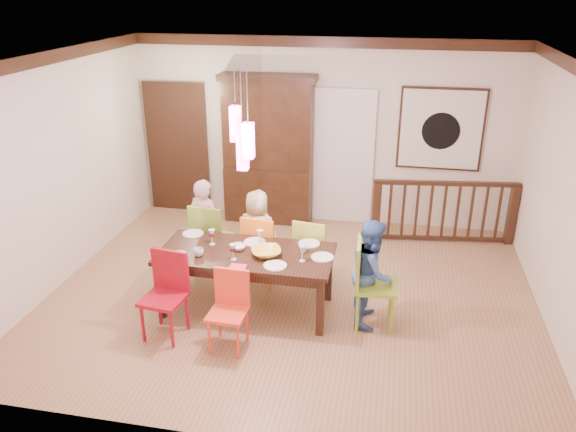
% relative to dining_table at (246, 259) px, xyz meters
% --- Properties ---
extents(floor, '(6.00, 6.00, 0.00)m').
position_rel_dining_table_xyz_m(floor, '(0.46, 0.43, -0.66)').
color(floor, olive).
rests_on(floor, ground).
extents(ceiling, '(6.00, 6.00, 0.00)m').
position_rel_dining_table_xyz_m(ceiling, '(0.46, 0.43, 2.24)').
color(ceiling, white).
rests_on(ceiling, wall_back).
extents(wall_back, '(6.00, 0.00, 6.00)m').
position_rel_dining_table_xyz_m(wall_back, '(0.46, 2.93, 0.79)').
color(wall_back, beige).
rests_on(wall_back, floor).
extents(wall_left, '(0.00, 5.00, 5.00)m').
position_rel_dining_table_xyz_m(wall_left, '(-2.54, 0.43, 0.79)').
color(wall_left, beige).
rests_on(wall_left, floor).
extents(wall_right, '(0.00, 5.00, 5.00)m').
position_rel_dining_table_xyz_m(wall_right, '(3.46, 0.43, 0.79)').
color(wall_right, beige).
rests_on(wall_right, floor).
extents(crown_molding, '(6.00, 5.00, 0.16)m').
position_rel_dining_table_xyz_m(crown_molding, '(0.46, 0.43, 2.16)').
color(crown_molding, black).
rests_on(crown_molding, wall_back).
extents(panel_door, '(1.04, 0.07, 2.24)m').
position_rel_dining_table_xyz_m(panel_door, '(-1.94, 2.88, 0.39)').
color(panel_door, black).
rests_on(panel_door, wall_back).
extents(white_doorway, '(0.97, 0.05, 2.22)m').
position_rel_dining_table_xyz_m(white_doorway, '(0.81, 2.89, 0.39)').
color(white_doorway, silver).
rests_on(white_doorway, wall_back).
extents(painting, '(1.25, 0.06, 1.25)m').
position_rel_dining_table_xyz_m(painting, '(2.26, 2.89, 0.94)').
color(painting, black).
rests_on(painting, wall_back).
extents(pendant_cluster, '(0.27, 0.21, 1.14)m').
position_rel_dining_table_xyz_m(pendant_cluster, '(0.00, -0.00, 1.44)').
color(pendant_cluster, '#EA46AB').
rests_on(pendant_cluster, ceiling).
extents(dining_table, '(2.02, 0.92, 0.75)m').
position_rel_dining_table_xyz_m(dining_table, '(0.00, 0.00, 0.00)').
color(dining_table, black).
rests_on(dining_table, floor).
extents(chair_far_left, '(0.51, 0.51, 1.00)m').
position_rel_dining_table_xyz_m(chair_far_left, '(-0.69, 0.82, -0.09)').
color(chair_far_left, '#86BA3B').
rests_on(chair_far_left, floor).
extents(chair_far_mid, '(0.49, 0.49, 0.96)m').
position_rel_dining_table_xyz_m(chair_far_mid, '(0.04, 0.67, -0.11)').
color(chair_far_mid, orange).
rests_on(chair_far_mid, floor).
extents(chair_far_right, '(0.48, 0.48, 0.93)m').
position_rel_dining_table_xyz_m(chair_far_right, '(0.68, 0.74, -0.13)').
color(chair_far_right, '#B1CB3B').
rests_on(chair_far_right, floor).
extents(chair_near_left, '(0.49, 0.49, 0.97)m').
position_rel_dining_table_xyz_m(chair_near_left, '(-0.74, -0.73, -0.11)').
color(chair_near_left, maroon).
rests_on(chair_near_left, floor).
extents(chair_near_mid, '(0.41, 0.41, 0.87)m').
position_rel_dining_table_xyz_m(chair_near_mid, '(0.01, -0.81, -0.17)').
color(chair_near_mid, red).
rests_on(chair_near_mid, floor).
extents(chair_end_right, '(0.49, 0.49, 1.03)m').
position_rel_dining_table_xyz_m(chair_end_right, '(1.52, -0.05, -0.07)').
color(chair_end_right, '#8CB32E').
rests_on(chair_end_right, floor).
extents(china_hutch, '(1.49, 0.46, 2.36)m').
position_rel_dining_table_xyz_m(china_hutch, '(-0.35, 2.72, 0.52)').
color(china_hutch, black).
rests_on(china_hutch, floor).
extents(balustrade, '(2.13, 0.34, 0.96)m').
position_rel_dining_table_xyz_m(balustrade, '(2.40, 2.38, -0.16)').
color(balustrade, black).
rests_on(balustrade, floor).
extents(person_far_left, '(0.56, 0.45, 1.32)m').
position_rel_dining_table_xyz_m(person_far_left, '(-0.77, 0.79, -0.00)').
color(person_far_left, '#F1B8C5').
rests_on(person_far_left, floor).
extents(person_far_mid, '(0.61, 0.44, 1.17)m').
position_rel_dining_table_xyz_m(person_far_mid, '(-0.09, 0.90, -0.08)').
color(person_far_mid, beige).
rests_on(person_far_mid, floor).
extents(person_end_right, '(0.48, 0.61, 1.25)m').
position_rel_dining_table_xyz_m(person_end_right, '(1.46, 0.04, -0.04)').
color(person_end_right, '#4067B3').
rests_on(person_end_right, floor).
extents(serving_bowl, '(0.44, 0.44, 0.08)m').
position_rel_dining_table_xyz_m(serving_bowl, '(0.25, -0.04, 0.13)').
color(serving_bowl, gold).
rests_on(serving_bowl, dining_table).
extents(small_bowl, '(0.22, 0.22, 0.06)m').
position_rel_dining_table_xyz_m(small_bowl, '(-0.10, 0.05, 0.12)').
color(small_bowl, white).
rests_on(small_bowl, dining_table).
extents(cup_left, '(0.15, 0.15, 0.09)m').
position_rel_dining_table_xyz_m(cup_left, '(-0.51, -0.19, 0.13)').
color(cup_left, silver).
rests_on(cup_left, dining_table).
extents(cup_right, '(0.12, 0.12, 0.09)m').
position_rel_dining_table_xyz_m(cup_right, '(0.65, 0.13, 0.13)').
color(cup_right, silver).
rests_on(cup_right, dining_table).
extents(plate_far_left, '(0.26, 0.26, 0.01)m').
position_rel_dining_table_xyz_m(plate_far_left, '(-0.78, 0.35, 0.09)').
color(plate_far_left, white).
rests_on(plate_far_left, dining_table).
extents(plate_far_mid, '(0.26, 0.26, 0.01)m').
position_rel_dining_table_xyz_m(plate_far_mid, '(0.03, 0.27, 0.09)').
color(plate_far_mid, white).
rests_on(plate_far_mid, dining_table).
extents(plate_far_right, '(0.26, 0.26, 0.01)m').
position_rel_dining_table_xyz_m(plate_far_right, '(0.69, 0.35, 0.09)').
color(plate_far_right, white).
rests_on(plate_far_right, dining_table).
extents(plate_near_left, '(0.26, 0.26, 0.01)m').
position_rel_dining_table_xyz_m(plate_near_left, '(-0.75, -0.26, 0.09)').
color(plate_near_left, white).
rests_on(plate_near_left, dining_table).
extents(plate_near_mid, '(0.26, 0.26, 0.01)m').
position_rel_dining_table_xyz_m(plate_near_mid, '(0.41, -0.27, 0.09)').
color(plate_near_mid, white).
rests_on(plate_near_mid, dining_table).
extents(plate_end_right, '(0.26, 0.26, 0.01)m').
position_rel_dining_table_xyz_m(plate_end_right, '(0.89, 0.03, 0.09)').
color(plate_end_right, white).
rests_on(plate_end_right, dining_table).
extents(wine_glass_a, '(0.08, 0.08, 0.19)m').
position_rel_dining_table_xyz_m(wine_glass_a, '(-0.45, 0.13, 0.18)').
color(wine_glass_a, '#590C19').
rests_on(wine_glass_a, dining_table).
extents(wine_glass_b, '(0.08, 0.08, 0.19)m').
position_rel_dining_table_xyz_m(wine_glass_b, '(0.12, 0.22, 0.18)').
color(wine_glass_b, silver).
rests_on(wine_glass_b, dining_table).
extents(wine_glass_c, '(0.08, 0.08, 0.19)m').
position_rel_dining_table_xyz_m(wine_glass_c, '(-0.09, -0.21, 0.18)').
color(wine_glass_c, '#590C19').
rests_on(wine_glass_c, dining_table).
extents(wine_glass_d, '(0.08, 0.08, 0.19)m').
position_rel_dining_table_xyz_m(wine_glass_d, '(0.68, -0.09, 0.18)').
color(wine_glass_d, silver).
rests_on(wine_glass_d, dining_table).
extents(napkin, '(0.18, 0.14, 0.01)m').
position_rel_dining_table_xyz_m(napkin, '(0.01, -0.39, 0.09)').
color(napkin, '#D83359').
rests_on(napkin, dining_table).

